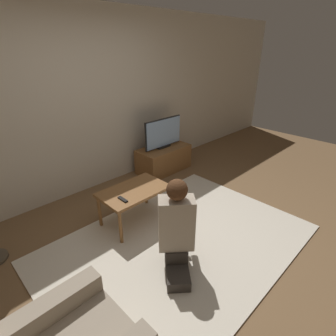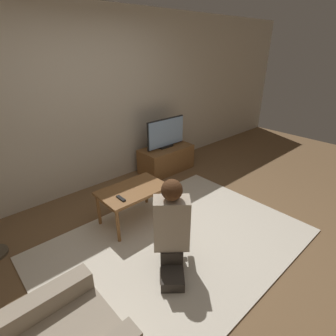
{
  "view_description": "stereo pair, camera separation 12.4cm",
  "coord_description": "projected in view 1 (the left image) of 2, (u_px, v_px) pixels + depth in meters",
  "views": [
    {
      "loc": [
        -1.74,
        -1.59,
        2.07
      ],
      "look_at": [
        0.49,
        0.68,
        0.58
      ],
      "focal_mm": 28.0,
      "sensor_mm": 36.0,
      "label": 1
    },
    {
      "loc": [
        -1.65,
        -1.67,
        2.07
      ],
      "look_at": [
        0.49,
        0.68,
        0.58
      ],
      "focal_mm": 28.0,
      "sensor_mm": 36.0,
      "label": 2
    }
  ],
  "objects": [
    {
      "name": "person_kneeling",
      "position": [
        176.0,
        226.0,
        2.49
      ],
      "size": [
        0.68,
        0.73,
        0.99
      ],
      "rotation": [
        0.0,
        0.0,
        2.43
      ],
      "color": "#332D28",
      "rests_on": "rug"
    },
    {
      "name": "coffee_table",
      "position": [
        134.0,
        193.0,
        3.22
      ],
      "size": [
        0.82,
        0.52,
        0.47
      ],
      "color": "brown",
      "rests_on": "ground_plane"
    },
    {
      "name": "tv_stand",
      "position": [
        164.0,
        159.0,
        4.7
      ],
      "size": [
        0.94,
        0.49,
        0.44
      ],
      "color": "brown",
      "rests_on": "ground_plane"
    },
    {
      "name": "remote",
      "position": [
        123.0,
        199.0,
        2.98
      ],
      "size": [
        0.04,
        0.15,
        0.02
      ],
      "color": "black",
      "rests_on": "coffee_table"
    },
    {
      "name": "tv",
      "position": [
        163.0,
        133.0,
        4.49
      ],
      "size": [
        0.8,
        0.08,
        0.52
      ],
      "color": "black",
      "rests_on": "tv_stand"
    },
    {
      "name": "rug",
      "position": [
        179.0,
        243.0,
        3.0
      ],
      "size": [
        2.94,
        2.05,
        0.02
      ],
      "color": "beige",
      "rests_on": "ground_plane"
    },
    {
      "name": "wall_back",
      "position": [
        81.0,
        105.0,
        3.7
      ],
      "size": [
        10.0,
        0.06,
        2.6
      ],
      "color": "beige",
      "rests_on": "ground_plane"
    },
    {
      "name": "ground_plane",
      "position": [
        179.0,
        244.0,
        3.01
      ],
      "size": [
        10.0,
        10.0,
        0.0
      ],
      "primitive_type": "plane",
      "color": "brown"
    }
  ]
}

